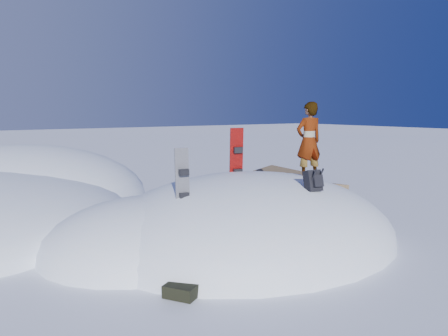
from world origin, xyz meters
TOP-DOWN VIEW (x-y plane):
  - ground at (0.00, 0.00)m, footprint 120.00×120.00m
  - snow_mound at (-0.17, 0.24)m, footprint 8.00×6.00m
  - rock_outcrop at (3.72, 3.01)m, footprint 4.68×4.41m
  - snowboard_red at (0.13, 0.64)m, footprint 0.34×0.26m
  - snowboard_dark at (-1.84, -0.32)m, footprint 0.29×0.19m
  - backpack at (0.55, -1.43)m, footprint 0.36×0.42m
  - gear_pile at (-2.53, -1.73)m, footprint 0.97×0.80m
  - person at (1.57, -0.26)m, footprint 0.73×0.54m

SIDE VIEW (x-z plane):
  - ground at x=0.00m, z-range 0.00..0.00m
  - snow_mound at x=-0.17m, z-range -1.50..1.50m
  - rock_outcrop at x=3.72m, z-range -0.82..0.85m
  - gear_pile at x=-2.53m, z-range 0.00..0.25m
  - snowboard_dark at x=-1.84m, z-range 0.67..2.21m
  - backpack at x=0.55m, z-range 1.23..1.74m
  - snowboard_red at x=0.13m, z-range 0.80..2.51m
  - person at x=1.57m, z-range 1.25..3.09m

